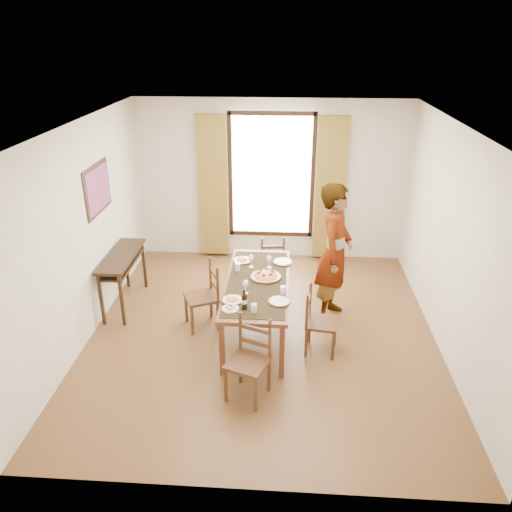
# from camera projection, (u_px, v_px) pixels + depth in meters

# --- Properties ---
(ground) EXTENTS (5.00, 5.00, 0.00)m
(ground) POSITION_uv_depth(u_px,v_px,m) (263.00, 332.00, 6.65)
(ground) COLOR #492A16
(ground) RESTS_ON ground
(room_shell) EXTENTS (4.60, 5.10, 2.74)m
(room_shell) POSITION_uv_depth(u_px,v_px,m) (264.00, 220.00, 6.12)
(room_shell) COLOR silver
(room_shell) RESTS_ON ground
(console_table) EXTENTS (0.38, 1.20, 0.80)m
(console_table) POSITION_uv_depth(u_px,v_px,m) (122.00, 262.00, 7.03)
(console_table) COLOR black
(console_table) RESTS_ON ground
(dining_table) EXTENTS (0.80, 1.99, 0.76)m
(dining_table) POSITION_uv_depth(u_px,v_px,m) (257.00, 286.00, 6.38)
(dining_table) COLOR brown
(dining_table) RESTS_ON ground
(chair_west) EXTENTS (0.54, 0.54, 0.92)m
(chair_west) POSITION_uv_depth(u_px,v_px,m) (204.00, 297.00, 6.63)
(chair_west) COLOR #4E361A
(chair_west) RESTS_ON ground
(chair_north) EXTENTS (0.43, 0.43, 0.86)m
(chair_north) POSITION_uv_depth(u_px,v_px,m) (272.00, 262.00, 7.70)
(chair_north) COLOR #4E361A
(chair_north) RESTS_ON ground
(chair_south) EXTENTS (0.53, 0.53, 0.92)m
(chair_south) POSITION_uv_depth(u_px,v_px,m) (249.00, 362.00, 5.35)
(chair_south) COLOR #4E361A
(chair_south) RESTS_ON ground
(chair_east) EXTENTS (0.43, 0.43, 0.86)m
(chair_east) POSITION_uv_depth(u_px,v_px,m) (319.00, 323.00, 6.11)
(chair_east) COLOR #4E361A
(chair_east) RESTS_ON ground
(man) EXTENTS (0.95, 0.84, 1.92)m
(man) POSITION_uv_depth(u_px,v_px,m) (335.00, 253.00, 6.65)
(man) COLOR #92969A
(man) RESTS_ON ground
(plate_sw) EXTENTS (0.27, 0.27, 0.05)m
(plate_sw) POSITION_uv_depth(u_px,v_px,m) (232.00, 299.00, 5.88)
(plate_sw) COLOR silver
(plate_sw) RESTS_ON dining_table
(plate_se) EXTENTS (0.27, 0.27, 0.05)m
(plate_se) POSITION_uv_depth(u_px,v_px,m) (279.00, 300.00, 5.85)
(plate_se) COLOR silver
(plate_se) RESTS_ON dining_table
(plate_nw) EXTENTS (0.27, 0.27, 0.05)m
(plate_nw) POSITION_uv_depth(u_px,v_px,m) (242.00, 259.00, 6.88)
(plate_nw) COLOR silver
(plate_nw) RESTS_ON dining_table
(plate_ne) EXTENTS (0.27, 0.27, 0.05)m
(plate_ne) POSITION_uv_depth(u_px,v_px,m) (283.00, 261.00, 6.84)
(plate_ne) COLOR silver
(plate_ne) RESTS_ON dining_table
(pasta_platter) EXTENTS (0.40, 0.40, 0.10)m
(pasta_platter) POSITION_uv_depth(u_px,v_px,m) (266.00, 274.00, 6.42)
(pasta_platter) COLOR red
(pasta_platter) RESTS_ON dining_table
(caprese_plate) EXTENTS (0.20, 0.20, 0.04)m
(caprese_plate) POSITION_uv_depth(u_px,v_px,m) (230.00, 308.00, 5.71)
(caprese_plate) COLOR silver
(caprese_plate) RESTS_ON dining_table
(wine_glass_a) EXTENTS (0.08, 0.08, 0.18)m
(wine_glass_a) POSITION_uv_depth(u_px,v_px,m) (246.00, 287.00, 6.02)
(wine_glass_a) COLOR white
(wine_glass_a) RESTS_ON dining_table
(wine_glass_b) EXTENTS (0.08, 0.08, 0.18)m
(wine_glass_b) POSITION_uv_depth(u_px,v_px,m) (269.00, 261.00, 6.67)
(wine_glass_b) COLOR white
(wine_glass_b) RESTS_ON dining_table
(wine_glass_c) EXTENTS (0.08, 0.08, 0.18)m
(wine_glass_c) POSITION_uv_depth(u_px,v_px,m) (251.00, 261.00, 6.68)
(wine_glass_c) COLOR white
(wine_glass_c) RESTS_ON dining_table
(tumbler_a) EXTENTS (0.07, 0.07, 0.10)m
(tumbler_a) POSITION_uv_depth(u_px,v_px,m) (283.00, 290.00, 6.03)
(tumbler_a) COLOR silver
(tumbler_a) RESTS_ON dining_table
(tumbler_b) EXTENTS (0.07, 0.07, 0.10)m
(tumbler_b) POSITION_uv_depth(u_px,v_px,m) (238.00, 267.00, 6.61)
(tumbler_b) COLOR silver
(tumbler_b) RESTS_ON dining_table
(tumbler_c) EXTENTS (0.07, 0.07, 0.10)m
(tumbler_c) POSITION_uv_depth(u_px,v_px,m) (254.00, 308.00, 5.64)
(tumbler_c) COLOR silver
(tumbler_c) RESTS_ON dining_table
(wine_bottle) EXTENTS (0.07, 0.07, 0.25)m
(wine_bottle) POSITION_uv_depth(u_px,v_px,m) (244.00, 299.00, 5.67)
(wine_bottle) COLOR black
(wine_bottle) RESTS_ON dining_table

